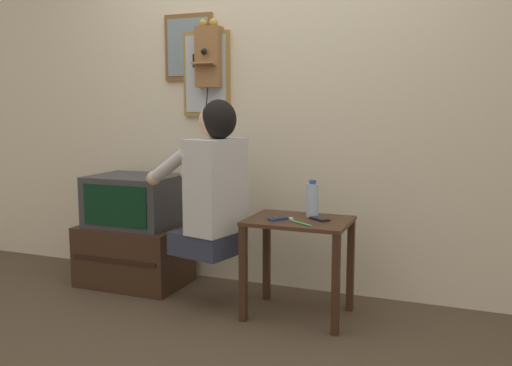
{
  "coord_description": "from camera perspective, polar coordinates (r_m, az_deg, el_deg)",
  "views": [
    {
      "loc": [
        1.21,
        -2.39,
        1.22
      ],
      "look_at": [
        0.08,
        0.5,
        0.78
      ],
      "focal_mm": 38.0,
      "sensor_mm": 36.0,
      "label": 1
    }
  ],
  "objects": [
    {
      "name": "ground_plane",
      "position": [
        2.94,
        -5.2,
        -16.55
      ],
      "size": [
        14.0,
        14.0,
        0.0
      ],
      "primitive_type": "plane",
      "color": "#4C3D2D"
    },
    {
      "name": "framed_picture",
      "position": [
        3.88,
        -7.12,
        13.98
      ],
      "size": [
        0.36,
        0.03,
        0.45
      ],
      "color": "brown"
    },
    {
      "name": "wall_back",
      "position": [
        3.64,
        2.04,
        8.85
      ],
      "size": [
        6.8,
        0.05,
        2.55
      ],
      "color": "beige",
      "rests_on": "ground_plane"
    },
    {
      "name": "water_bottle",
      "position": [
        3.2,
        5.96,
        -1.76
      ],
      "size": [
        0.07,
        0.07,
        0.22
      ],
      "color": "#ADC6DB",
      "rests_on": "side_table"
    },
    {
      "name": "wall_mirror",
      "position": [
        3.8,
        -5.22,
        11.35
      ],
      "size": [
        0.34,
        0.03,
        0.57
      ],
      "color": "olive"
    },
    {
      "name": "wall_phone_antique",
      "position": [
        3.76,
        -4.97,
        13.18
      ],
      "size": [
        0.21,
        0.19,
        0.83
      ],
      "color": "olive"
    },
    {
      "name": "cell_phone_spare",
      "position": [
        3.12,
        6.7,
        -3.77
      ],
      "size": [
        0.14,
        0.12,
        0.01
      ],
      "rotation": [
        0.0,
        0.0,
        0.93
      ],
      "color": "black",
      "rests_on": "side_table"
    },
    {
      "name": "toothbrush",
      "position": [
        3.02,
        4.5,
        -4.13
      ],
      "size": [
        0.16,
        0.11,
        0.02
      ],
      "rotation": [
        0.0,
        0.0,
        0.98
      ],
      "color": "#4CBF66",
      "rests_on": "side_table"
    },
    {
      "name": "person",
      "position": [
        3.23,
        -4.59,
        0.03
      ],
      "size": [
        0.59,
        0.47,
        0.93
      ],
      "rotation": [
        0.0,
        0.0,
        1.33
      ],
      "color": "#2D3347",
      "rests_on": "ground_plane"
    },
    {
      "name": "television",
      "position": [
        3.8,
        -12.69,
        -1.81
      ],
      "size": [
        0.58,
        0.45,
        0.34
      ],
      "color": "#38383A",
      "rests_on": "tv_stand"
    },
    {
      "name": "tv_stand",
      "position": [
        3.88,
        -12.66,
        -7.35
      ],
      "size": [
        0.71,
        0.48,
        0.41
      ],
      "color": "#382316",
      "rests_on": "ground_plane"
    },
    {
      "name": "cell_phone_held",
      "position": [
        3.11,
        2.43,
        -3.76
      ],
      "size": [
        0.12,
        0.14,
        0.01
      ],
      "rotation": [
        0.0,
        0.0,
        -0.6
      ],
      "color": "navy",
      "rests_on": "side_table"
    },
    {
      "name": "side_table",
      "position": [
        3.16,
        4.5,
        -6.01
      ],
      "size": [
        0.59,
        0.44,
        0.58
      ],
      "color": "#422819",
      "rests_on": "ground_plane"
    }
  ]
}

